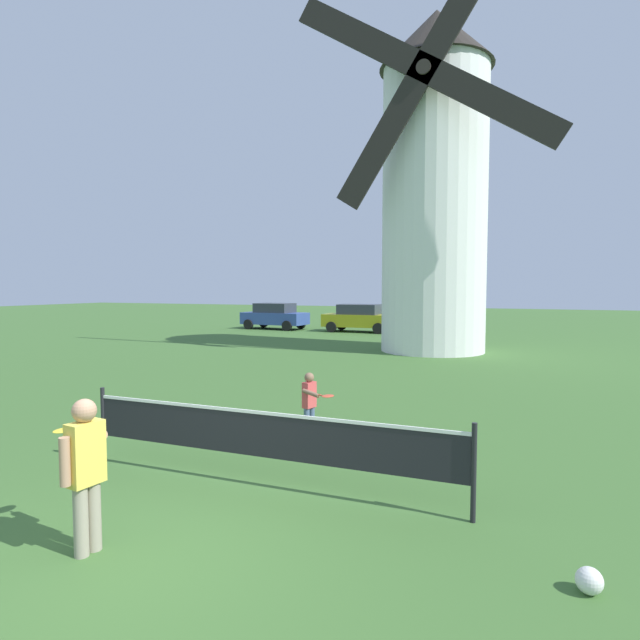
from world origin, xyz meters
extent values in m
plane|color=#3D662D|center=(0.00, 0.00, 0.00)|extent=(120.00, 120.00, 0.00)
cylinder|color=white|center=(-0.14, 16.93, 5.45)|extent=(4.03, 4.03, 10.91)
cone|color=#28231E|center=(-0.14, 16.93, 12.02)|extent=(4.35, 4.35, 2.22)
cylinder|color=#28231E|center=(-0.14, 14.66, 10.04)|extent=(0.50, 0.60, 0.50)
cube|color=black|center=(-0.14, 14.51, 10.04)|extent=(6.34, 0.12, 9.36)
cube|color=black|center=(-0.14, 14.51, 10.04)|extent=(9.36, 0.12, 6.34)
cylinder|color=black|center=(-2.32, 1.94, 0.55)|extent=(0.06, 0.06, 1.10)
cylinder|color=black|center=(2.89, 1.94, 0.55)|extent=(0.06, 0.06, 1.10)
cube|color=black|center=(0.28, 1.94, 0.68)|extent=(5.17, 0.01, 0.55)
cube|color=white|center=(0.28, 1.94, 0.97)|extent=(5.17, 0.02, 0.04)
cylinder|color=#9E937F|center=(-0.50, -0.19, 0.34)|extent=(0.14, 0.14, 0.68)
cylinder|color=#9E937F|center=(-0.48, -0.05, 0.34)|extent=(0.14, 0.14, 0.68)
cube|color=#E5CC4C|center=(-0.49, -0.12, 0.98)|extent=(0.23, 0.35, 0.60)
sphere|color=tan|center=(-0.49, -0.12, 1.39)|extent=(0.23, 0.23, 0.23)
cylinder|color=tan|center=(-0.52, -0.33, 0.96)|extent=(0.10, 0.10, 0.45)
cylinder|color=tan|center=(-0.66, 0.09, 1.07)|extent=(0.47, 0.16, 0.17)
cylinder|color=yellow|center=(-0.84, 0.12, 1.07)|extent=(0.22, 0.06, 0.04)
ellipsoid|color=yellow|center=(-1.06, 0.15, 1.07)|extent=(0.21, 0.26, 0.03)
cylinder|color=slate|center=(-0.03, 4.35, 0.25)|extent=(0.10, 0.10, 0.50)
cylinder|color=slate|center=(-0.07, 4.22, 0.25)|extent=(0.10, 0.10, 0.50)
cube|color=#DB4C4C|center=(-0.05, 4.28, 0.72)|extent=(0.19, 0.27, 0.44)
sphere|color=#89664C|center=(-0.05, 4.28, 1.02)|extent=(0.17, 0.17, 0.17)
cylinder|color=#89664C|center=(-0.01, 4.43, 0.70)|extent=(0.07, 0.07, 0.33)
cylinder|color=#89664C|center=(0.05, 4.11, 0.78)|extent=(0.34, 0.16, 0.13)
cylinder|color=#D84C33|center=(0.18, 4.07, 0.78)|extent=(0.22, 0.08, 0.04)
ellipsoid|color=#D84C33|center=(0.39, 4.02, 0.78)|extent=(0.24, 0.28, 0.03)
sphere|color=silver|center=(3.92, 0.94, 0.11)|extent=(0.22, 0.22, 0.22)
cube|color=#334C99|center=(-10.79, 24.11, 0.65)|extent=(4.01, 1.97, 0.70)
cube|color=#2D333D|center=(-10.79, 24.11, 1.28)|extent=(2.29, 1.65, 0.56)
cylinder|color=black|center=(-9.41, 24.86, 0.30)|extent=(0.61, 0.22, 0.60)
cylinder|color=black|center=(-9.53, 23.16, 0.30)|extent=(0.61, 0.22, 0.60)
cylinder|color=black|center=(-12.05, 25.05, 0.30)|extent=(0.61, 0.22, 0.60)
cylinder|color=black|center=(-12.17, 23.35, 0.30)|extent=(0.61, 0.22, 0.60)
cube|color=#999919|center=(-5.48, 24.13, 0.65)|extent=(3.98, 1.71, 0.70)
cube|color=#2D333D|center=(-5.48, 24.13, 1.28)|extent=(2.23, 1.50, 0.56)
cylinder|color=black|center=(-4.12, 24.98, 0.30)|extent=(0.60, 0.18, 0.60)
cylinder|color=black|center=(-4.13, 23.28, 0.30)|extent=(0.60, 0.18, 0.60)
cylinder|color=black|center=(-6.83, 24.99, 0.30)|extent=(0.60, 0.18, 0.60)
cylinder|color=black|center=(-6.84, 23.29, 0.30)|extent=(0.60, 0.18, 0.60)
camera|label=1|loc=(3.40, -3.79, 2.57)|focal=29.16mm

